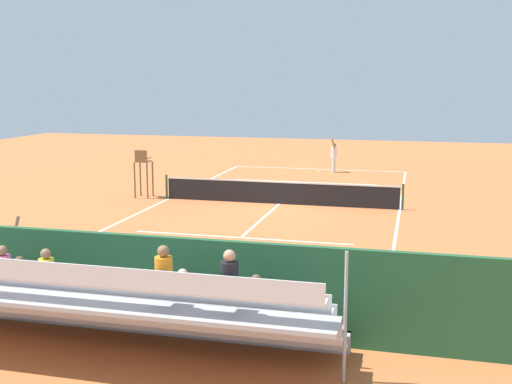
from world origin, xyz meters
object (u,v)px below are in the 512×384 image
tennis_net (279,192)px  bleacher_stand (113,306)px  tennis_racket (320,172)px  tennis_ball_far (300,179)px  line_judge (14,253)px  equipment_bag (195,312)px  tennis_player (334,154)px  tennis_ball_near (316,176)px  umpire_chair (143,168)px  courtside_bench (266,300)px

tennis_net → bleacher_stand: size_ratio=1.14×
tennis_racket → tennis_ball_far: 3.15m
tennis_ball_far → line_judge: 19.85m
tennis_racket → tennis_ball_far: size_ratio=8.84×
tennis_net → equipment_bag: (-0.99, 13.40, -0.32)m
tennis_player → tennis_ball_far: (1.36, 3.26, -0.98)m
tennis_player → tennis_ball_near: tennis_player is taller
equipment_bag → tennis_racket: size_ratio=1.54×
bleacher_stand → tennis_ball_far: (0.37, -22.04, -0.90)m
tennis_ball_far → umpire_chair: bearing=48.8°
equipment_bag → bleacher_stand: bearing=63.9°
equipment_bag → tennis_racket: bearing=-88.1°
tennis_ball_far → equipment_bag: bearing=93.8°
umpire_chair → tennis_ball_near: 10.38m
line_judge → tennis_player: bearing=-102.2°
umpire_chair → courtside_bench: 15.92m
tennis_net → tennis_ball_far: bearing=-87.2°
tennis_player → tennis_racket: 1.29m
bleacher_stand → equipment_bag: 2.29m
tennis_ball_near → tennis_racket: bearing=-87.0°
umpire_chair → courtside_bench: umpire_chair is taller
umpire_chair → tennis_racket: (-6.44, -9.81, -1.30)m
umpire_chair → tennis_ball_far: 9.01m
bleacher_stand → tennis_racket: size_ratio=15.52×
bleacher_stand → tennis_player: bleacher_stand is taller
courtside_bench → tennis_ball_far: 20.19m
tennis_ball_near → tennis_ball_far: bearing=61.9°
tennis_net → umpire_chair: size_ratio=4.81×
bleacher_stand → tennis_ball_near: bleacher_stand is taller
equipment_bag → tennis_ball_far: 20.14m
tennis_net → tennis_player: tennis_player is taller
tennis_net → tennis_racket: (-0.24, -9.79, -0.49)m
tennis_ball_far → tennis_racket: bearing=-100.4°
line_judge → tennis_net: bearing=-106.8°
courtside_bench → tennis_player: size_ratio=0.93×
equipment_bag → tennis_ball_near: bearing=-88.2°
courtside_bench → equipment_bag: courtside_bench is taller
tennis_ball_near → tennis_ball_far: size_ratio=1.00×
tennis_net → courtside_bench: tennis_net is taller
tennis_racket → tennis_ball_near: bearing=93.0°
bleacher_stand → tennis_racket: (-0.20, -25.14, -0.92)m
tennis_net → line_judge: size_ratio=5.35×
courtside_bench → tennis_ball_far: size_ratio=27.27×
courtside_bench → line_judge: bearing=-4.1°
tennis_racket → tennis_ball_far: bearing=79.6°
equipment_bag → tennis_ball_near: size_ratio=13.64×
bleacher_stand → courtside_bench: bearing=-140.8°
umpire_chair → equipment_bag: bearing=118.3°
tennis_ball_near → line_judge: (4.22, 20.75, 0.98)m
tennis_net → courtside_bench: size_ratio=5.72×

